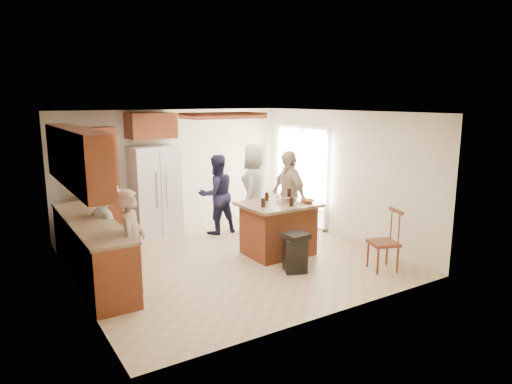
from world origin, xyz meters
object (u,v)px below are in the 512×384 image
person_side_right (288,197)px  person_front_left (132,243)px  trash_bin (295,252)px  person_behind_left (217,194)px  person_behind_right (256,189)px  person_counter (107,226)px  spindle_chair (384,243)px  refrigerator (155,191)px  kitchen_island (278,228)px

person_side_right → person_front_left: bearing=-72.0°
person_side_right → trash_bin: size_ratio=2.81×
person_behind_left → person_behind_right: (0.69, -0.40, 0.11)m
person_front_left → person_counter: (-0.04, 1.16, -0.03)m
spindle_chair → refrigerator: bearing=121.8°
person_side_right → trash_bin: (-0.83, -1.34, -0.57)m
person_side_right → person_counter: bearing=-91.7°
person_behind_right → person_counter: 3.19m
spindle_chair → person_behind_left: bearing=111.9°
person_behind_left → person_behind_right: person_behind_right is taller
person_behind_left → person_front_left: bearing=40.9°
person_front_left → kitchen_island: size_ratio=1.19×
person_front_left → person_behind_left: bearing=-20.6°
trash_bin → person_behind_left: bearing=91.6°
person_behind_right → person_front_left: bearing=-11.3°
person_front_left → person_counter: 1.16m
person_front_left → person_behind_left: (2.40, 2.13, 0.05)m
person_counter → person_front_left: bearing=163.1°
person_behind_left → trash_bin: (0.07, -2.57, -0.49)m
person_behind_right → spindle_chair: bearing=61.9°
person_counter → refrigerator: bearing=-59.9°
refrigerator → person_behind_left: bearing=-28.8°
refrigerator → trash_bin: bearing=-70.0°
person_side_right → trash_bin: bearing=-29.1°
person_counter → spindle_chair: 4.42m
person_front_left → spindle_chair: person_front_left is taller
person_behind_left → trash_bin: bearing=90.9°
person_counter → kitchen_island: bearing=-124.5°
person_behind_left → refrigerator: 1.24m
person_behind_left → kitchen_island: (0.32, -1.74, -0.34)m
trash_bin → kitchen_island: bearing=73.3°
person_front_left → person_behind_right: size_ratio=0.83×
person_behind_right → kitchen_island: 1.45m
person_front_left → trash_bin: bearing=-72.4°
person_behind_right → trash_bin: size_ratio=2.93×
refrigerator → trash_bin: size_ratio=2.86×
person_front_left → refrigerator: bearing=2.0°
person_behind_right → refrigerator: person_behind_right is taller
person_behind_right → person_side_right: (0.21, -0.83, -0.04)m
person_front_left → trash_bin: (2.47, -0.44, -0.44)m
trash_bin → spindle_chair: 1.44m
trash_bin → person_counter: bearing=147.4°
trash_bin → spindle_chair: size_ratio=0.63×
kitchen_island → refrigerator: bearing=121.1°
refrigerator → kitchen_island: 2.75m
person_front_left → spindle_chair: (3.72, -1.15, -0.31)m
person_behind_right → person_counter: bearing=-30.2°
refrigerator → spindle_chair: size_ratio=1.81×
person_side_right → person_counter: size_ratio=1.20×
person_behind_left → person_counter: person_behind_left is taller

